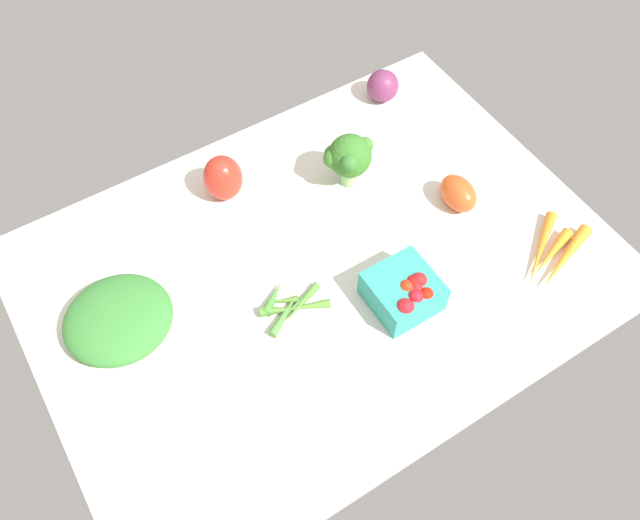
{
  "coord_description": "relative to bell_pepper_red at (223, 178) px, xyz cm",
  "views": [
    {
      "loc": [
        -35.43,
        -56.6,
        105.26
      ],
      "look_at": [
        0.0,
        0.0,
        4.0
      ],
      "focal_mm": 37.44,
      "sensor_mm": 36.0,
      "label": 1
    }
  ],
  "objects": [
    {
      "name": "berry_basket",
      "position": [
        15.24,
        -38.63,
        -1.37
      ],
      "size": [
        11.34,
        11.34,
        7.29
      ],
      "color": "teal",
      "rests_on": "tablecloth"
    },
    {
      "name": "broccoli_head",
      "position": [
        22.23,
        -10.25,
        2.62
      ],
      "size": [
        10.13,
        8.67,
        11.95
      ],
      "color": "#92C378",
      "rests_on": "tablecloth"
    },
    {
      "name": "red_onion_center",
      "position": [
        41.83,
        5.89,
        -1.38
      ],
      "size": [
        6.98,
        6.98,
        6.98
      ],
      "primitive_type": "sphere",
      "color": "#742F57",
      "rests_on": "tablecloth"
    },
    {
      "name": "roma_tomato",
      "position": [
        37.25,
        -26.04,
        -1.87
      ],
      "size": [
        6.37,
        8.9,
        5.99
      ],
      "primitive_type": "ellipsoid",
      "rotation": [
        0.0,
        0.0,
        1.53
      ],
      "color": "#DE5221",
      "rests_on": "tablecloth"
    },
    {
      "name": "tablecloth",
      "position": [
        6.79,
        -24.42,
        -5.87
      ],
      "size": [
        104.0,
        76.0,
        2.0
      ],
      "primitive_type": "cube",
      "color": "silver",
      "rests_on": "ground"
    },
    {
      "name": "leafy_greens_clump",
      "position": [
        -29.12,
        -16.95,
        -1.9
      ],
      "size": [
        19.97,
        19.09,
        5.93
      ],
      "primitive_type": "ellipsoid",
      "rotation": [
        0.0,
        0.0,
        6.21
      ],
      "color": "#398035",
      "rests_on": "tablecloth"
    },
    {
      "name": "okra_pile",
      "position": [
        -2.4,
        -29.0,
        -4.03
      ],
      "size": [
        12.66,
        9.98,
        2.0
      ],
      "color": "#4F893D",
      "rests_on": "tablecloth"
    },
    {
      "name": "bell_pepper_red",
      "position": [
        0.0,
        0.0,
        0.0
      ],
      "size": [
        10.71,
        10.71,
        9.74
      ],
      "primitive_type": "ellipsoid",
      "rotation": [
        0.0,
        0.0,
        0.67
      ],
      "color": "red",
      "rests_on": "tablecloth"
    },
    {
      "name": "carrot_bunch",
      "position": [
        44.42,
        -45.75,
        -3.68
      ],
      "size": [
        18.22,
        13.64,
        2.6
      ],
      "color": "orange",
      "rests_on": "tablecloth"
    }
  ]
}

